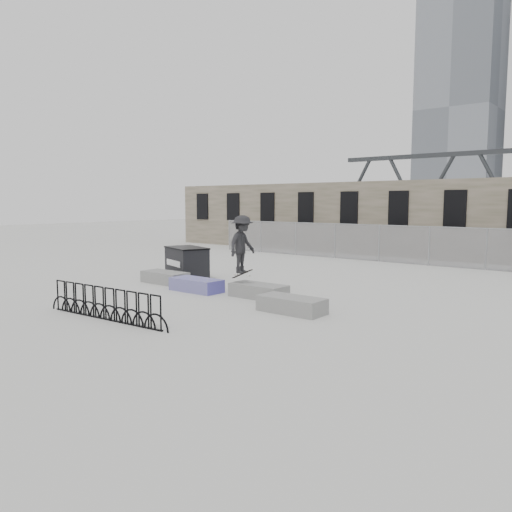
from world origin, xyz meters
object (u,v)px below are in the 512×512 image
(dumpster, at_px, (187,263))
(bike_rack, at_px, (105,304))
(planter_far_left, at_px, (165,277))
(skateboarder, at_px, (242,244))
(planter_offset, at_px, (292,304))
(planter_center_left, at_px, (196,284))
(planter_center_right, at_px, (259,290))

(dumpster, distance_m, bike_rack, 7.63)
(planter_far_left, xyz_separation_m, skateboarder, (4.21, -0.15, 1.54))
(dumpster, relative_size, skateboarder, 1.06)
(bike_rack, height_order, skateboarder, skateboarder)
(dumpster, bearing_deg, bike_rack, -41.38)
(planter_far_left, bearing_deg, planter_offset, -9.81)
(planter_center_left, distance_m, planter_offset, 4.78)
(planter_center_right, bearing_deg, planter_center_left, -169.49)
(planter_center_left, bearing_deg, planter_far_left, 167.97)
(planter_center_left, height_order, planter_center_right, same)
(planter_center_left, height_order, dumpster, dumpster)
(planter_offset, height_order, dumpster, dumpster)
(planter_center_right, height_order, planter_offset, same)
(planter_center_right, bearing_deg, dumpster, 163.90)
(planter_center_right, height_order, dumpster, dumpster)
(bike_rack, bearing_deg, dumpster, 119.56)
(planter_far_left, height_order, skateboarder, skateboarder)
(planter_offset, xyz_separation_m, bike_rack, (-3.52, -3.98, 0.18))
(planter_center_right, distance_m, planter_offset, 2.50)
(planter_far_left, relative_size, dumpster, 0.86)
(bike_rack, xyz_separation_m, skateboarder, (0.71, 5.04, 1.36))
(planter_far_left, distance_m, bike_rack, 6.27)
(planter_far_left, distance_m, dumpster, 1.53)
(planter_center_right, xyz_separation_m, skateboarder, (-0.61, -0.13, 1.54))
(planter_center_right, xyz_separation_m, planter_offset, (2.20, -1.19, 0.00))
(dumpster, height_order, skateboarder, skateboarder)
(dumpster, bearing_deg, planter_center_right, 2.95)
(planter_far_left, bearing_deg, skateboarder, -2.05)
(planter_offset, bearing_deg, planter_center_right, 151.54)
(planter_center_right, relative_size, dumpster, 0.86)
(planter_offset, distance_m, dumpster, 7.76)
(planter_center_left, height_order, planter_offset, same)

